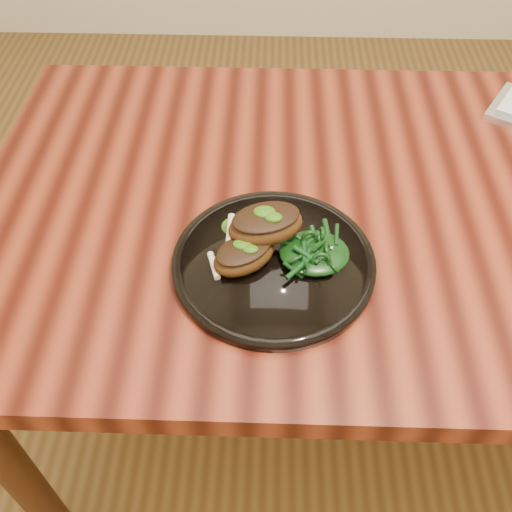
{
  "coord_description": "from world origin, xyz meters",
  "views": [
    {
      "loc": [
        -0.32,
        -0.7,
        1.39
      ],
      "look_at": [
        -0.33,
        -0.16,
        0.78
      ],
      "focal_mm": 40.0,
      "sensor_mm": 36.0,
      "label": 1
    }
  ],
  "objects_px": {
    "lamb_chop_front": "(244,254)",
    "plate": "(274,263)",
    "greens_heap": "(315,250)",
    "desk": "(448,234)"
  },
  "relations": [
    {
      "from": "desk",
      "to": "greens_heap",
      "type": "relative_size",
      "value": 15.73
    },
    {
      "from": "desk",
      "to": "plate",
      "type": "relative_size",
      "value": 5.41
    },
    {
      "from": "lamb_chop_front",
      "to": "plate",
      "type": "bearing_deg",
      "value": 14.08
    },
    {
      "from": "desk",
      "to": "plate",
      "type": "height_order",
      "value": "plate"
    },
    {
      "from": "desk",
      "to": "greens_heap",
      "type": "distance_m",
      "value": 0.31
    },
    {
      "from": "lamb_chop_front",
      "to": "greens_heap",
      "type": "distance_m",
      "value": 0.1
    },
    {
      "from": "lamb_chop_front",
      "to": "greens_heap",
      "type": "bearing_deg",
      "value": 9.02
    },
    {
      "from": "greens_heap",
      "to": "plate",
      "type": "bearing_deg",
      "value": -174.81
    },
    {
      "from": "desk",
      "to": "greens_heap",
      "type": "xyz_separation_m",
      "value": [
        -0.25,
        -0.15,
        0.12
      ]
    },
    {
      "from": "greens_heap",
      "to": "lamb_chop_front",
      "type": "bearing_deg",
      "value": -170.98
    }
  ]
}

